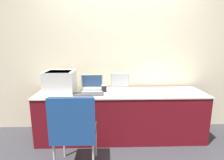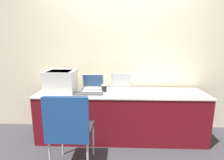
{
  "view_description": "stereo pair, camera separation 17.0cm",
  "coord_description": "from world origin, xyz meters",
  "px_view_note": "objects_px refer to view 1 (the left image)",
  "views": [
    {
      "loc": [
        -0.21,
        -2.2,
        1.43
      ],
      "look_at": [
        -0.13,
        0.32,
        0.9
      ],
      "focal_mm": 28.0,
      "sensor_mm": 36.0,
      "label": 1
    },
    {
      "loc": [
        -0.04,
        -2.2,
        1.43
      ],
      "look_at": [
        -0.13,
        0.32,
        0.9
      ],
      "focal_mm": 28.0,
      "sensor_mm": 36.0,
      "label": 2
    }
  ],
  "objects_px": {
    "chair": "(74,127)",
    "laptop_right": "(120,86)",
    "printer": "(60,81)",
    "laptop_left": "(92,87)",
    "external_keyboard": "(89,94)",
    "coffee_cup": "(104,88)"
  },
  "relations": [
    {
      "from": "chair",
      "to": "laptop_right",
      "type": "bearing_deg",
      "value": 59.33
    },
    {
      "from": "printer",
      "to": "laptop_right",
      "type": "xyz_separation_m",
      "value": [
        0.89,
        0.12,
        -0.12
      ]
    },
    {
      "from": "laptop_right",
      "to": "chair",
      "type": "height_order",
      "value": "laptop_right"
    },
    {
      "from": "laptop_left",
      "to": "laptop_right",
      "type": "distance_m",
      "value": 0.44
    },
    {
      "from": "printer",
      "to": "chair",
      "type": "relative_size",
      "value": 0.45
    },
    {
      "from": "laptop_left",
      "to": "external_keyboard",
      "type": "height_order",
      "value": "laptop_left"
    },
    {
      "from": "chair",
      "to": "coffee_cup",
      "type": "bearing_deg",
      "value": 69.87
    },
    {
      "from": "laptop_left",
      "to": "printer",
      "type": "bearing_deg",
      "value": -166.69
    },
    {
      "from": "printer",
      "to": "laptop_left",
      "type": "bearing_deg",
      "value": 13.31
    },
    {
      "from": "external_keyboard",
      "to": "chair",
      "type": "xyz_separation_m",
      "value": [
        -0.09,
        -0.68,
        -0.15
      ]
    },
    {
      "from": "laptop_left",
      "to": "external_keyboard",
      "type": "distance_m",
      "value": 0.25
    },
    {
      "from": "printer",
      "to": "coffee_cup",
      "type": "distance_m",
      "value": 0.65
    },
    {
      "from": "laptop_right",
      "to": "external_keyboard",
      "type": "distance_m",
      "value": 0.53
    },
    {
      "from": "printer",
      "to": "external_keyboard",
      "type": "distance_m",
      "value": 0.48
    },
    {
      "from": "laptop_left",
      "to": "laptop_right",
      "type": "bearing_deg",
      "value": 1.38
    },
    {
      "from": "printer",
      "to": "coffee_cup",
      "type": "height_order",
      "value": "printer"
    },
    {
      "from": "laptop_left",
      "to": "chair",
      "type": "height_order",
      "value": "laptop_left"
    },
    {
      "from": "external_keyboard",
      "to": "laptop_left",
      "type": "bearing_deg",
      "value": 84.35
    },
    {
      "from": "chair",
      "to": "laptop_left",
      "type": "bearing_deg",
      "value": 82.95
    },
    {
      "from": "laptop_right",
      "to": "coffee_cup",
      "type": "height_order",
      "value": "laptop_right"
    },
    {
      "from": "printer",
      "to": "chair",
      "type": "distance_m",
      "value": 0.94
    },
    {
      "from": "laptop_left",
      "to": "chair",
      "type": "bearing_deg",
      "value": -97.05
    }
  ]
}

